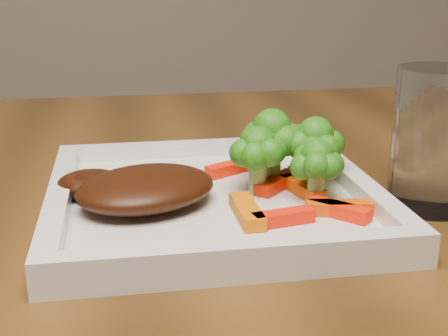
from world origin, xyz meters
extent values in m
cube|color=silver|center=(0.24, 0.03, 0.76)|extent=(0.27, 0.27, 0.01)
ellipsoid|color=#371608|center=(0.18, 0.02, 0.78)|extent=(0.14, 0.13, 0.03)
cube|color=#FF1A04|center=(0.28, -0.04, 0.77)|extent=(0.05, 0.02, 0.01)
cube|color=#D24303|center=(0.33, -0.02, 0.77)|extent=(0.05, 0.02, 0.01)
cube|color=#CF6403|center=(0.26, -0.02, 0.77)|extent=(0.02, 0.06, 0.01)
cube|color=#FE6604|center=(0.34, 0.07, 0.77)|extent=(0.05, 0.02, 0.01)
cube|color=#F71C04|center=(0.27, 0.09, 0.77)|extent=(0.05, 0.04, 0.01)
cube|color=#E84A03|center=(0.32, 0.03, 0.77)|extent=(0.03, 0.05, 0.01)
cube|color=red|center=(0.30, 0.04, 0.77)|extent=(0.05, 0.05, 0.01)
cylinder|color=silver|center=(0.43, 0.01, 0.81)|extent=(0.08, 0.08, 0.12)
cube|color=red|center=(0.33, -0.03, 0.77)|extent=(0.04, 0.05, 0.01)
camera|label=1|loc=(0.17, -0.46, 0.95)|focal=50.00mm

